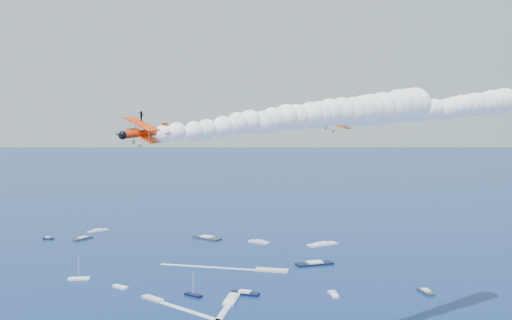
# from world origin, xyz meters

# --- Properties ---
(biplane_lead) EXTENTS (12.53, 13.00, 8.04)m
(biplane_lead) POSITION_xyz_m (24.11, 36.35, 57.65)
(biplane_lead) COLOR #FB5D05
(biplane_trail) EXTENTS (12.08, 12.55, 7.55)m
(biplane_trail) POSITION_xyz_m (-4.34, -2.82, 56.50)
(biplane_trail) COLOR red
(smoke_trail_lead) EXTENTS (66.67, 66.26, 11.55)m
(smoke_trail_lead) POSITION_xyz_m (47.74, 57.33, 60.07)
(smoke_trail_lead) COLOR white
(smoke_trail_trail) EXTENTS (66.67, 66.35, 11.55)m
(smoke_trail_trail) POSITION_xyz_m (19.16, 18.31, 58.92)
(smoke_trail_trail) COLOR white
(spectator_boats) EXTENTS (222.80, 162.26, 0.70)m
(spectator_boats) POSITION_xyz_m (-9.02, 121.19, 0.35)
(spectator_boats) COLOR #2F333F
(spectator_boats) RESTS_ON ground
(boat_wakes) EXTENTS (104.62, 85.40, 0.04)m
(boat_wakes) POSITION_xyz_m (-33.87, 89.15, 0.03)
(boat_wakes) COLOR white
(boat_wakes) RESTS_ON ground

